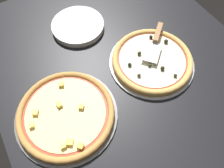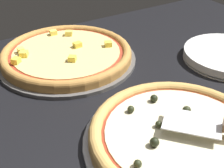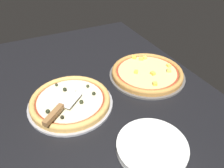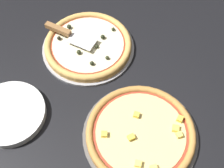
{
  "view_description": "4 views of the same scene",
  "coord_description": "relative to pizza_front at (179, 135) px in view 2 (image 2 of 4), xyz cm",
  "views": [
    {
      "loc": [
        -37.31,
        32.19,
        78.14
      ],
      "look_at": [
        0.58,
        10.11,
        3.0
      ],
      "focal_mm": 35.0,
      "sensor_mm": 36.0,
      "label": 1
    },
    {
      "loc": [
        -31.74,
        -42.07,
        42.43
      ],
      "look_at": [
        0.58,
        10.11,
        3.0
      ],
      "focal_mm": 50.0,
      "sensor_mm": 36.0,
      "label": 2
    },
    {
      "loc": [
        74.77,
        -26.15,
        64.59
      ],
      "look_at": [
        0.58,
        10.11,
        3.0
      ],
      "focal_mm": 35.0,
      "sensor_mm": 36.0,
      "label": 3
    },
    {
      "loc": [
        22.8,
        66.86,
        98.09
      ],
      "look_at": [
        0.58,
        10.11,
        3.0
      ],
      "focal_mm": 50.0,
      "sensor_mm": 36.0,
      "label": 4
    }
  ],
  "objects": [
    {
      "name": "ground_plane",
      "position": [
        -2.52,
        11.0,
        -4.24
      ],
      "size": [
        150.06,
        110.27,
        3.6
      ],
      "primitive_type": "cube",
      "color": "black"
    },
    {
      "name": "pizza_pan_front",
      "position": [
        -0.01,
        0.0,
        -1.94
      ],
      "size": [
        36.86,
        36.86,
        1.0
      ],
      "primitive_type": "cylinder",
      "color": "#939399",
      "rests_on": "ground_plane"
    },
    {
      "name": "pizza_front",
      "position": [
        0.0,
        0.0,
        0.0
      ],
      "size": [
        34.65,
        34.65,
        3.94
      ],
      "color": "tan",
      "rests_on": "pizza_pan_front"
    },
    {
      "name": "pizza_pan_back",
      "position": [
        -3.89,
        42.21,
        -1.94
      ],
      "size": [
        38.88,
        38.88,
        1.0
      ],
      "primitive_type": "cylinder",
      "color": "#565451",
      "rests_on": "ground_plane"
    },
    {
      "name": "pizza_back",
      "position": [
        -3.9,
        42.23,
        -0.05
      ],
      "size": [
        36.54,
        36.54,
        3.51
      ],
      "color": "#B77F3D",
      "rests_on": "pizza_pan_back"
    }
  ]
}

